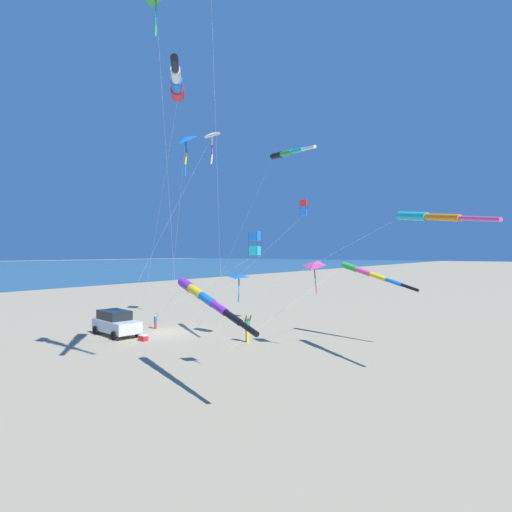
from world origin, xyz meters
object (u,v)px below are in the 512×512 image
at_px(kite_box_yellow_midlevel, 303,208).
at_px(person_adult_flyer, 247,327).
at_px(cooler_box, 143,338).
at_px(kite_windsock_magenta_far_left, 203,297).
at_px(kite_delta_red_high_left, 212,135).
at_px(kite_delta_long_streamer_right, 185,141).
at_px(person_child_green_jacket, 155,320).
at_px(kite_windsock_striped_overhead, 286,154).
at_px(kite_windsock_long_streamer_left, 368,273).
at_px(kite_windsock_blue_topmost, 428,217).
at_px(kite_windsock_purple_drifting, 177,85).
at_px(kite_box_green_low_center, 255,243).
at_px(kite_delta_teal_far_right, 313,266).
at_px(kite_delta_rainbow_low_near, 237,278).
at_px(parked_car, 116,323).

bearing_deg(kite_box_yellow_midlevel, person_adult_flyer, -90.33).
height_order(cooler_box, kite_windsock_magenta_far_left, kite_windsock_magenta_far_left).
xyz_separation_m(kite_delta_red_high_left, kite_delta_long_streamer_right, (6.76, -9.80, -3.65)).
bearing_deg(kite_box_yellow_midlevel, person_child_green_jacket, -138.52).
relative_size(cooler_box, kite_windsock_striped_overhead, 0.05).
bearing_deg(person_adult_flyer, kite_delta_long_streamer_right, -99.30).
xyz_separation_m(kite_windsock_long_streamer_left, kite_windsock_blue_topmost, (5.23, -4.98, 3.34)).
bearing_deg(kite_delta_red_high_left, person_child_green_jacket, -106.35).
height_order(kite_windsock_purple_drifting, kite_windsock_magenta_far_left, kite_windsock_purple_drifting).
height_order(kite_delta_long_streamer_right, kite_box_green_low_center, kite_delta_long_streamer_right).
height_order(kite_delta_teal_far_right, kite_delta_rainbow_low_near, kite_delta_teal_far_right).
xyz_separation_m(person_child_green_jacket, kite_windsock_magenta_far_left, (13.22, -8.32, 3.48)).
bearing_deg(parked_car, kite_windsock_purple_drifting, -21.85).
bearing_deg(parked_car, kite_delta_rainbow_low_near, -9.93).
relative_size(kite_windsock_purple_drifting, kite_delta_rainbow_low_near, 1.09).
bearing_deg(parked_car, kite_delta_teal_far_right, 16.72).
distance_m(kite_delta_red_high_left, kite_windsock_blue_topmost, 21.57).
relative_size(kite_delta_red_high_left, kite_windsock_magenta_far_left, 0.98).
height_order(kite_windsock_striped_overhead, kite_box_yellow_midlevel, kite_windsock_striped_overhead).
distance_m(kite_windsock_striped_overhead, kite_delta_rainbow_low_near, 9.62).
xyz_separation_m(person_child_green_jacket, kite_windsock_blue_topmost, (20.85, 0.79, 7.42)).
height_order(person_adult_flyer, kite_delta_teal_far_right, kite_delta_teal_far_right).
height_order(kite_windsock_purple_drifting, kite_box_green_low_center, kite_windsock_purple_drifting).
bearing_deg(kite_delta_red_high_left, kite_delta_long_streamer_right, -55.42).
distance_m(person_child_green_jacket, kite_windsock_long_streamer_left, 17.15).
height_order(kite_delta_red_high_left, kite_windsock_blue_topmost, kite_delta_red_high_left).
relative_size(kite_windsock_striped_overhead, kite_delta_rainbow_low_near, 0.94).
xyz_separation_m(kite_windsock_striped_overhead, kite_box_yellow_midlevel, (-3.32, 8.07, -2.52)).
bearing_deg(cooler_box, kite_delta_rainbow_low_near, -12.68).
relative_size(cooler_box, person_adult_flyer, 0.32).
xyz_separation_m(kite_delta_rainbow_low_near, kite_delta_long_streamer_right, (-5.05, 1.24, 8.00)).
distance_m(kite_delta_red_high_left, kite_windsock_striped_overhead, 12.77).
distance_m(kite_windsock_striped_overhead, kite_windsock_long_streamer_left, 10.13).
bearing_deg(kite_delta_red_high_left, kite_box_yellow_midlevel, 21.16).
distance_m(person_child_green_jacket, kite_windsock_purple_drifting, 19.62).
relative_size(person_child_green_jacket, kite_windsock_long_streamer_left, 0.13).
height_order(parked_car, person_child_green_jacket, parked_car).
bearing_deg(kite_delta_long_streamer_right, kite_windsock_blue_topmost, 23.47).
relative_size(kite_box_yellow_midlevel, kite_box_green_low_center, 1.38).
relative_size(kite_delta_teal_far_right, kite_box_green_low_center, 1.69).
height_order(person_adult_flyer, kite_windsock_long_streamer_left, kite_windsock_long_streamer_left).
bearing_deg(parked_car, kite_windsock_striped_overhead, 15.64).
height_order(kite_windsock_long_streamer_left, kite_delta_rainbow_low_near, kite_windsock_long_streamer_left).
relative_size(person_adult_flyer, kite_windsock_blue_topmost, 0.10).
relative_size(kite_windsock_purple_drifting, kite_windsock_magenta_far_left, 0.87).
xyz_separation_m(kite_delta_red_high_left, kite_box_green_low_center, (7.81, -4.14, -9.75)).
distance_m(kite_delta_teal_far_right, kite_windsock_striped_overhead, 7.31).
height_order(person_child_green_jacket, kite_delta_long_streamer_right, kite_delta_long_streamer_right).
bearing_deg(kite_delta_red_high_left, kite_windsock_purple_drifting, -53.54).
relative_size(person_adult_flyer, kite_windsock_long_streamer_left, 0.20).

